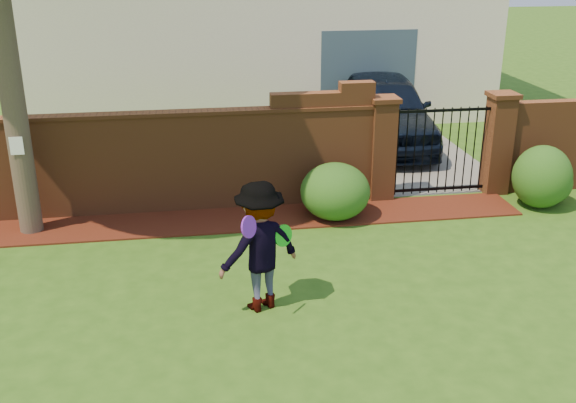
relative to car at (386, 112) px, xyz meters
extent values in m
cube|color=#2C5214|center=(-3.44, -7.18, -0.81)|extent=(80.00, 80.00, 0.01)
cube|color=#3C140B|center=(-4.39, -3.84, -0.79)|extent=(11.10, 1.08, 0.03)
cube|color=brown|center=(-5.59, -3.18, 0.04)|extent=(8.70, 0.25, 1.70)
cube|color=brown|center=(-2.14, -3.18, 1.04)|extent=(1.80, 0.25, 0.30)
cube|color=brown|center=(-1.54, -3.18, 1.27)|extent=(0.60, 0.25, 0.16)
cube|color=brown|center=(-5.59, -3.18, 0.92)|extent=(8.70, 0.31, 0.06)
cube|color=brown|center=(-1.04, -3.18, 0.09)|extent=(0.42, 0.42, 1.80)
cube|color=brown|center=(-1.04, -3.18, 1.03)|extent=(0.50, 0.50, 0.08)
cube|color=brown|center=(1.16, -3.18, 0.09)|extent=(0.42, 0.42, 1.80)
cube|color=brown|center=(1.16, -3.18, 1.03)|extent=(0.50, 0.50, 0.08)
cylinder|color=black|center=(-0.75, -3.18, 0.04)|extent=(0.02, 0.02, 1.60)
cylinder|color=black|center=(-0.59, -3.18, 0.04)|extent=(0.02, 0.02, 1.60)
cylinder|color=black|center=(-0.42, -3.18, 0.04)|extent=(0.02, 0.02, 1.60)
cylinder|color=black|center=(-0.26, -3.18, 0.04)|extent=(0.02, 0.02, 1.60)
cylinder|color=black|center=(-0.10, -3.18, 0.04)|extent=(0.02, 0.02, 1.60)
cylinder|color=black|center=(0.06, -3.18, 0.04)|extent=(0.02, 0.02, 1.60)
cylinder|color=black|center=(0.22, -3.18, 0.04)|extent=(0.02, 0.02, 1.60)
cylinder|color=black|center=(0.39, -3.18, 0.04)|extent=(0.02, 0.02, 1.60)
cylinder|color=black|center=(0.55, -3.18, 0.04)|extent=(0.02, 0.02, 1.60)
cylinder|color=black|center=(0.71, -3.18, 0.04)|extent=(0.02, 0.02, 1.60)
cylinder|color=black|center=(0.87, -3.18, 0.04)|extent=(0.02, 0.02, 1.60)
cube|color=black|center=(0.06, -3.18, -0.69)|extent=(1.78, 0.03, 0.05)
cube|color=black|center=(0.06, -3.18, 0.79)|extent=(1.78, 0.03, 0.05)
cube|color=slate|center=(0.06, 0.82, -0.80)|extent=(3.20, 8.00, 0.01)
cube|color=#384C5B|center=(0.06, 1.87, 0.39)|extent=(2.40, 0.12, 2.40)
imported|color=black|center=(0.00, 0.00, 0.00)|extent=(2.41, 4.92, 1.62)
cube|color=white|center=(-7.04, -3.97, 0.69)|extent=(0.20, 0.01, 0.28)
ellipsoid|color=#194C16|center=(-2.06, -3.99, -0.33)|extent=(1.18, 1.18, 0.96)
ellipsoid|color=#194C16|center=(1.63, -4.03, -0.25)|extent=(1.02, 1.02, 1.12)
ellipsoid|color=#194C16|center=(1.80, -3.90, -0.41)|extent=(0.90, 0.90, 0.80)
imported|color=gray|center=(-3.65, -6.78, 0.04)|extent=(1.26, 1.02, 1.70)
cylinder|color=purple|center=(-3.83, -7.20, 0.51)|extent=(0.23, 0.25, 0.27)
cylinder|color=green|center=(-3.36, -6.75, 0.17)|extent=(0.27, 0.21, 0.28)
camera|label=1|loc=(-4.49, -14.34, 3.59)|focal=42.08mm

